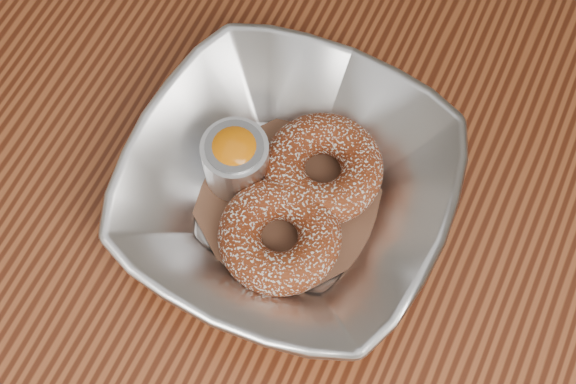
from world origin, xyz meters
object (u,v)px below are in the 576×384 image
at_px(donut_front, 280,236).
at_px(ramekin, 236,158).
at_px(serving_bowl, 288,191).
at_px(table, 183,225).
at_px(donut_back, 323,168).

distance_m(donut_front, ramekin, 0.07).
xyz_separation_m(serving_bowl, donut_front, (0.01, -0.04, -0.00)).
bearing_deg(table, donut_back, 25.32).
bearing_deg(donut_back, ramekin, -157.99).
relative_size(table, donut_back, 12.37).
distance_m(serving_bowl, donut_back, 0.04).
xyz_separation_m(table, donut_front, (0.11, -0.01, 0.13)).
height_order(donut_front, ramekin, ramekin).
xyz_separation_m(donut_back, donut_front, (-0.01, -0.07, -0.00)).
bearing_deg(donut_front, serving_bowl, 104.98).
xyz_separation_m(donut_front, ramekin, (-0.06, 0.04, 0.01)).
relative_size(table, serving_bowl, 4.73).
height_order(donut_back, ramekin, ramekin).
bearing_deg(serving_bowl, donut_front, -75.02).
bearing_deg(ramekin, donut_front, -35.20).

